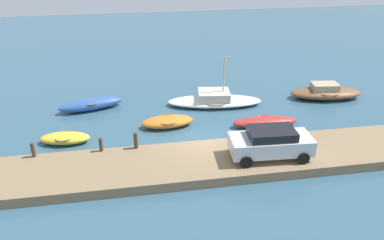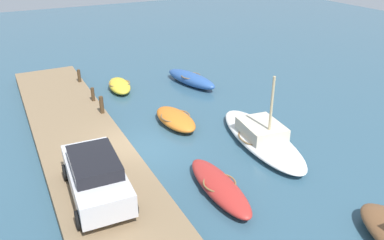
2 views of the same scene
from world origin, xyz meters
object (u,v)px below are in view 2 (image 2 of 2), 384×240
(sailboat_white, at_px, (261,136))
(rowboat_blue, at_px, (191,79))
(parked_car, at_px, (96,175))
(rowboat_red, at_px, (219,186))
(mooring_post_west, at_px, (79,76))
(dinghy_yellow, at_px, (120,86))
(mooring_post_mid_east, at_px, (102,105))
(mooring_post_mid_west, at_px, (93,94))
(rowboat_orange, at_px, (175,119))

(sailboat_white, xyz_separation_m, rowboat_blue, (-8.80, 0.68, 0.02))
(parked_car, bearing_deg, sailboat_white, 100.91)
(rowboat_red, height_order, parked_car, parked_car)
(mooring_post_west, bearing_deg, rowboat_blue, 69.97)
(sailboat_white, distance_m, rowboat_blue, 8.83)
(dinghy_yellow, xyz_separation_m, mooring_post_mid_east, (4.16, -2.24, 0.70))
(mooring_post_mid_west, bearing_deg, mooring_post_mid_east, 0.00)
(rowboat_blue, relative_size, parked_car, 1.06)
(rowboat_orange, height_order, rowboat_blue, rowboat_blue)
(dinghy_yellow, relative_size, mooring_post_mid_west, 3.93)
(mooring_post_mid_west, bearing_deg, sailboat_white, 38.45)
(mooring_post_west, distance_m, mooring_post_mid_west, 3.54)
(rowboat_blue, xyz_separation_m, mooring_post_west, (-2.49, -6.84, 0.53))
(sailboat_white, height_order, mooring_post_west, sailboat_white)
(sailboat_white, bearing_deg, mooring_post_west, -144.18)
(parked_car, bearing_deg, mooring_post_mid_west, 169.78)
(rowboat_blue, bearing_deg, mooring_post_west, -123.79)
(mooring_post_west, distance_m, parked_car, 12.63)
(rowboat_blue, xyz_separation_m, parked_car, (9.96, -8.92, 0.98))
(rowboat_red, bearing_deg, dinghy_yellow, -177.60)
(dinghy_yellow, bearing_deg, rowboat_orange, 16.44)
(rowboat_red, distance_m, mooring_post_mid_east, 8.69)
(parked_car, bearing_deg, mooring_post_mid_east, 166.41)
(mooring_post_west, relative_size, parked_car, 0.18)
(rowboat_blue, bearing_deg, mooring_post_mid_east, -80.50)
(dinghy_yellow, height_order, rowboat_orange, rowboat_orange)
(sailboat_white, relative_size, mooring_post_mid_west, 8.95)
(rowboat_red, height_order, mooring_post_mid_west, mooring_post_mid_west)
(rowboat_orange, distance_m, sailboat_white, 4.70)
(dinghy_yellow, height_order, sailboat_white, sailboat_white)
(sailboat_white, bearing_deg, mooring_post_mid_east, -126.37)
(rowboat_orange, distance_m, mooring_post_west, 8.27)
(mooring_post_mid_east, bearing_deg, parked_car, -16.51)
(dinghy_yellow, bearing_deg, mooring_post_mid_west, -38.18)
(rowboat_red, xyz_separation_m, mooring_post_mid_east, (-8.34, -2.31, 0.69))
(mooring_post_mid_west, bearing_deg, mooring_post_west, 180.00)
(rowboat_red, xyz_separation_m, parked_car, (-1.33, -4.39, 1.08))
(mooring_post_mid_west, bearing_deg, rowboat_red, 12.72)
(mooring_post_mid_west, relative_size, parked_car, 0.18)
(parked_car, bearing_deg, mooring_post_west, 173.43)
(rowboat_blue, bearing_deg, dinghy_yellow, -118.59)
(mooring_post_mid_west, bearing_deg, rowboat_blue, 98.68)
(mooring_post_mid_east, bearing_deg, rowboat_orange, 57.62)
(sailboat_white, relative_size, rowboat_blue, 1.51)
(rowboat_blue, distance_m, parked_car, 13.40)
(sailboat_white, xyz_separation_m, mooring_post_west, (-11.29, -6.16, 0.55))
(sailboat_white, xyz_separation_m, mooring_post_mid_east, (-5.86, -6.16, 0.61))
(dinghy_yellow, relative_size, rowboat_blue, 0.66)
(rowboat_red, relative_size, mooring_post_mid_east, 4.57)
(rowboat_blue, distance_m, mooring_post_mid_east, 7.47)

